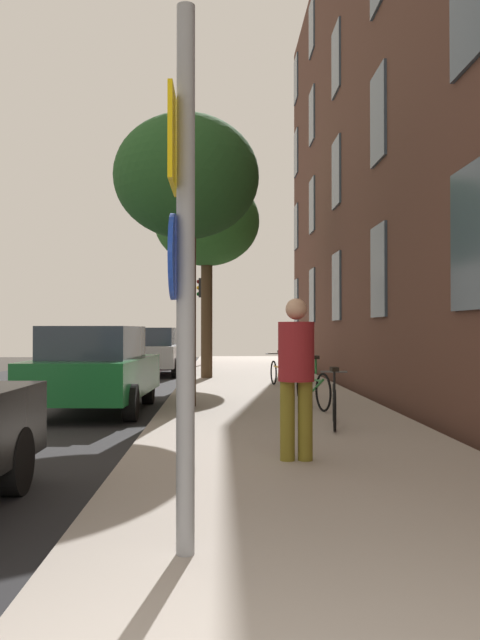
% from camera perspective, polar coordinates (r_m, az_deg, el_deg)
% --- Properties ---
extents(ground_plane, '(41.80, 41.80, 0.00)m').
position_cam_1_polar(ground_plane, '(16.91, -10.28, -6.14)').
color(ground_plane, '#332D28').
extents(road_asphalt, '(7.00, 38.00, 0.01)m').
position_cam_1_polar(road_asphalt, '(17.35, -17.19, -5.97)').
color(road_asphalt, '#232326').
rests_on(road_asphalt, ground).
extents(sidewalk, '(4.20, 38.00, 0.12)m').
position_cam_1_polar(sidewalk, '(16.75, 1.71, -6.00)').
color(sidewalk, '#9E9389').
rests_on(sidewalk, ground).
extents(building_facade, '(0.56, 27.00, 14.05)m').
position_cam_1_polar(building_facade, '(17.42, 10.78, 17.48)').
color(building_facade, '#513328').
rests_on(building_facade, ground).
extents(sign_post, '(0.15, 0.60, 3.57)m').
position_cam_1_polar(sign_post, '(4.30, -5.04, 5.65)').
color(sign_post, gray).
rests_on(sign_post, sidewalk).
extents(traffic_light, '(0.43, 0.24, 3.64)m').
position_cam_1_polar(traffic_light, '(27.53, -3.24, 1.35)').
color(traffic_light, black).
rests_on(traffic_light, sidewalk).
extents(tree_near, '(2.76, 2.76, 5.53)m').
position_cam_1_polar(tree_near, '(12.81, -4.66, 11.98)').
color(tree_near, '#4C3823').
rests_on(tree_near, sidewalk).
extents(tree_far, '(3.18, 3.18, 6.07)m').
position_cam_1_polar(tree_far, '(20.03, -2.90, 8.43)').
color(tree_far, '#4C3823').
rests_on(tree_far, sidewalk).
extents(bicycle_0, '(0.44, 1.59, 0.90)m').
position_cam_1_polar(bicycle_0, '(9.97, 8.18, -7.17)').
color(bicycle_0, black).
rests_on(bicycle_0, sidewalk).
extents(bicycle_1, '(0.54, 1.64, 0.98)m').
position_cam_1_polar(bicycle_1, '(12.19, 6.35, -5.85)').
color(bicycle_1, black).
rests_on(bicycle_1, sidewalk).
extents(bicycle_2, '(0.42, 1.76, 0.96)m').
position_cam_1_polar(bicycle_2, '(13.99, 5.09, -5.24)').
color(bicycle_2, black).
rests_on(bicycle_2, sidewalk).
extents(bicycle_3, '(0.43, 1.68, 0.92)m').
position_cam_1_polar(bicycle_3, '(16.79, 3.34, -4.55)').
color(bicycle_3, black).
rests_on(bicycle_3, sidewalk).
extents(bicycle_4, '(0.53, 1.59, 0.94)m').
position_cam_1_polar(bicycle_4, '(18.41, 5.52, -4.20)').
color(bicycle_4, black).
rests_on(bicycle_4, sidewalk).
extents(pedestrian_0, '(0.54, 0.54, 1.80)m').
position_cam_1_polar(pedestrian_0, '(7.33, 4.90, -4.15)').
color(pedestrian_0, olive).
rests_on(pedestrian_0, sidewalk).
extents(car_1, '(2.01, 4.25, 1.62)m').
position_cam_1_polar(car_1, '(12.69, -12.39, -4.10)').
color(car_1, '#19662D').
rests_on(car_1, road_asphalt).
extents(car_2, '(1.99, 4.21, 1.62)m').
position_cam_1_polar(car_2, '(22.71, -7.51, -2.66)').
color(car_2, '#B7B7BC').
rests_on(car_2, road_asphalt).
extents(car_3, '(2.01, 4.30, 1.62)m').
position_cam_1_polar(car_3, '(28.34, -7.28, -2.29)').
color(car_3, red).
rests_on(car_3, road_asphalt).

